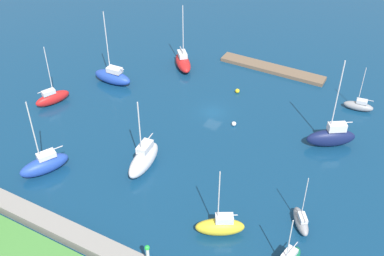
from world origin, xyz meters
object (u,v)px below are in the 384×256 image
sailboat_white_near_pier (144,159)px  sailboat_yellow_west_end (220,226)px  sailboat_red_mid_basin (183,62)px  sailboat_gray_far_north (359,106)px  mooring_buoy_yellow (237,91)px  harbor_beacon (148,255)px  sailboat_blue_off_beacon (44,164)px  sailboat_red_by_breakwater (52,98)px  sailboat_gray_along_channel (301,221)px  pier_dock (272,69)px  sailboat_navy_far_south (331,137)px  mooring_buoy_white (234,124)px  sailboat_blue_lone_north (113,76)px

sailboat_white_near_pier → sailboat_yellow_west_end: bearing=63.6°
sailboat_red_mid_basin → sailboat_gray_far_north: bearing=51.6°
sailboat_yellow_west_end → mooring_buoy_yellow: (11.13, -29.89, -0.82)m
sailboat_gray_far_north → mooring_buoy_yellow: 20.34m
harbor_beacon → sailboat_blue_off_beacon: bearing=-18.9°
sailboat_red_by_breakwater → sailboat_gray_along_channel: (-45.39, 6.11, -0.31)m
pier_dock → sailboat_navy_far_south: (-15.71, 16.93, 1.28)m
pier_dock → sailboat_navy_far_south: bearing=132.9°
sailboat_white_near_pier → sailboat_red_by_breakwater: bearing=-111.1°
harbor_beacon → sailboat_gray_far_north: size_ratio=0.47×
sailboat_gray_far_north → sailboat_red_by_breakwater: (45.76, 22.83, 0.34)m
sailboat_yellow_west_end → sailboat_gray_along_channel: bearing=-174.4°
sailboat_red_by_breakwater → sailboat_navy_far_south: size_ratio=0.73×
mooring_buoy_yellow → mooring_buoy_white: mooring_buoy_yellow is taller
sailboat_yellow_west_end → sailboat_red_by_breakwater: bearing=-47.2°
pier_dock → sailboat_blue_lone_north: size_ratio=1.48×
harbor_beacon → sailboat_blue_off_beacon: 23.48m
pier_dock → sailboat_gray_far_north: (-17.25, 5.45, 0.50)m
sailboat_red_by_breakwater → mooring_buoy_yellow: (-26.01, -18.00, -0.79)m
pier_dock → sailboat_blue_lone_north: (23.51, 18.02, 1.04)m
pier_dock → sailboat_red_mid_basin: 16.82m
sailboat_red_by_breakwater → mooring_buoy_yellow: sailboat_red_by_breakwater is taller
sailboat_navy_far_south → sailboat_blue_lone_north: size_ratio=1.07×
sailboat_red_by_breakwater → mooring_buoy_white: bearing=-50.1°
pier_dock → sailboat_red_by_breakwater: 40.17m
sailboat_blue_lone_north → sailboat_red_mid_basin: sailboat_blue_lone_north is taller
harbor_beacon → sailboat_white_near_pier: size_ratio=0.33×
pier_dock → mooring_buoy_white: (-0.97, 19.35, 0.03)m
sailboat_red_by_breakwater → sailboat_blue_lone_north: (-5.01, -10.26, 0.19)m
sailboat_gray_far_north → sailboat_white_near_pier: sailboat_white_near_pier is taller
sailboat_blue_off_beacon → mooring_buoy_yellow: sailboat_blue_off_beacon is taller
sailboat_yellow_west_end → sailboat_blue_lone_north: bearing=-64.0°
sailboat_red_by_breakwater → sailboat_red_mid_basin: bearing=-9.2°
sailboat_gray_far_north → sailboat_red_by_breakwater: size_ratio=0.75×
sailboat_yellow_west_end → sailboat_navy_far_south: 24.30m
sailboat_blue_lone_north → mooring_buoy_white: size_ratio=18.51×
sailboat_gray_along_channel → sailboat_red_mid_basin: 42.11m
sailboat_gray_far_north → mooring_buoy_white: size_ratio=10.83×
pier_dock → sailboat_red_by_breakwater: bearing=44.8°
sailboat_yellow_west_end → sailboat_red_mid_basin: size_ratio=0.80×
sailboat_navy_far_south → mooring_buoy_yellow: size_ratio=18.61×
sailboat_red_by_breakwater → sailboat_yellow_west_end: sailboat_red_by_breakwater is taller
sailboat_gray_far_north → sailboat_white_near_pier: size_ratio=0.69×
sailboat_red_by_breakwater → sailboat_blue_lone_north: size_ratio=0.78×
sailboat_gray_far_north → sailboat_white_near_pier: (23.31, 29.10, 0.77)m
sailboat_gray_far_north → sailboat_yellow_west_end: 35.78m
sailboat_gray_far_north → sailboat_yellow_west_end: sailboat_yellow_west_end is taller
pier_dock → sailboat_yellow_west_end: (-8.63, 40.17, 0.87)m
sailboat_gray_along_channel → sailboat_navy_far_south: bearing=-29.9°
harbor_beacon → sailboat_yellow_west_end: 10.48m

